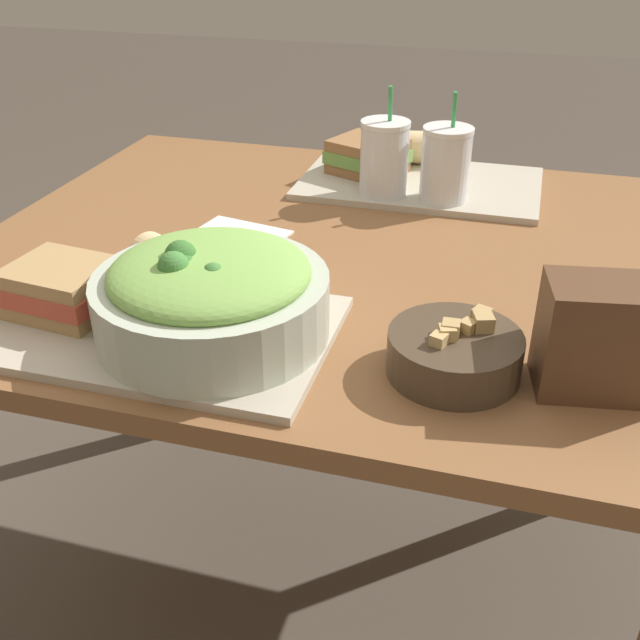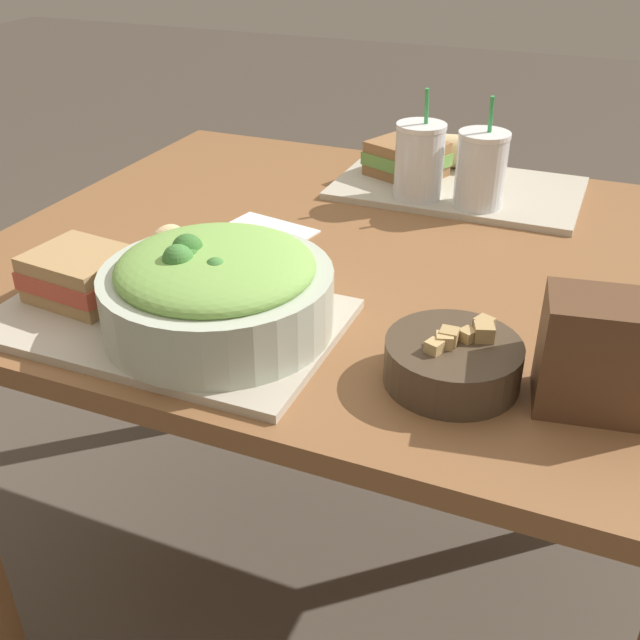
{
  "view_description": "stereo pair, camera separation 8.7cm",
  "coord_description": "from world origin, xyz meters",
  "px_view_note": "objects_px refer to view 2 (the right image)",
  "views": [
    {
      "loc": [
        0.28,
        -1.04,
        1.26
      ],
      "look_at": [
        0.07,
        -0.31,
        0.82
      ],
      "focal_mm": 42.0,
      "sensor_mm": 36.0,
      "label": 1
    },
    {
      "loc": [
        0.36,
        -1.01,
        1.26
      ],
      "look_at": [
        0.07,
        -0.31,
        0.82
      ],
      "focal_mm": 42.0,
      "sensor_mm": 36.0,
      "label": 2
    }
  ],
  "objects_px": {
    "soup_bowl": "(453,360)",
    "chip_bag": "(607,355)",
    "baguette_near": "(191,259)",
    "sandwich_far": "(407,159)",
    "napkin_folded": "(265,232)",
    "drink_cup_dark": "(419,163)",
    "sandwich_near": "(81,275)",
    "baguette_far": "(462,152)",
    "salad_bowl": "(217,288)",
    "drink_cup_red": "(481,172)"
  },
  "relations": [
    {
      "from": "chip_bag",
      "to": "napkin_folded",
      "type": "relative_size",
      "value": 0.91
    },
    {
      "from": "drink_cup_dark",
      "to": "chip_bag",
      "type": "height_order",
      "value": "drink_cup_dark"
    },
    {
      "from": "drink_cup_dark",
      "to": "drink_cup_red",
      "type": "distance_m",
      "value": 0.11
    },
    {
      "from": "napkin_folded",
      "to": "sandwich_near",
      "type": "bearing_deg",
      "value": -111.12
    },
    {
      "from": "salad_bowl",
      "to": "napkin_folded",
      "type": "distance_m",
      "value": 0.33
    },
    {
      "from": "soup_bowl",
      "to": "sandwich_far",
      "type": "distance_m",
      "value": 0.67
    },
    {
      "from": "salad_bowl",
      "to": "sandwich_near",
      "type": "bearing_deg",
      "value": 179.55
    },
    {
      "from": "drink_cup_red",
      "to": "chip_bag",
      "type": "xyz_separation_m",
      "value": [
        0.24,
        -0.51,
        -0.01
      ]
    },
    {
      "from": "salad_bowl",
      "to": "drink_cup_dark",
      "type": "bearing_deg",
      "value": 79.21
    },
    {
      "from": "soup_bowl",
      "to": "baguette_near",
      "type": "height_order",
      "value": "baguette_near"
    },
    {
      "from": "drink_cup_red",
      "to": "sandwich_near",
      "type": "bearing_deg",
      "value": -128.13
    },
    {
      "from": "soup_bowl",
      "to": "baguette_far",
      "type": "xyz_separation_m",
      "value": [
        -0.16,
        0.71,
        0.02
      ]
    },
    {
      "from": "baguette_far",
      "to": "baguette_near",
      "type": "bearing_deg",
      "value": 148.87
    },
    {
      "from": "sandwich_far",
      "to": "baguette_far",
      "type": "height_order",
      "value": "same"
    },
    {
      "from": "sandwich_near",
      "to": "drink_cup_red",
      "type": "height_order",
      "value": "drink_cup_red"
    },
    {
      "from": "salad_bowl",
      "to": "drink_cup_red",
      "type": "height_order",
      "value": "drink_cup_red"
    },
    {
      "from": "baguette_near",
      "to": "napkin_folded",
      "type": "distance_m",
      "value": 0.22
    },
    {
      "from": "drink_cup_red",
      "to": "chip_bag",
      "type": "relative_size",
      "value": 1.26
    },
    {
      "from": "salad_bowl",
      "to": "sandwich_near",
      "type": "xyz_separation_m",
      "value": [
        -0.21,
        0.0,
        -0.02
      ]
    },
    {
      "from": "baguette_near",
      "to": "drink_cup_red",
      "type": "height_order",
      "value": "drink_cup_red"
    },
    {
      "from": "napkin_folded",
      "to": "soup_bowl",
      "type": "bearing_deg",
      "value": -37.93
    },
    {
      "from": "baguette_far",
      "to": "chip_bag",
      "type": "height_order",
      "value": "chip_bag"
    },
    {
      "from": "sandwich_near",
      "to": "baguette_far",
      "type": "distance_m",
      "value": 0.8
    },
    {
      "from": "sandwich_near",
      "to": "sandwich_far",
      "type": "bearing_deg",
      "value": 74.13
    },
    {
      "from": "soup_bowl",
      "to": "chip_bag",
      "type": "bearing_deg",
      "value": 5.43
    },
    {
      "from": "sandwich_near",
      "to": "drink_cup_dark",
      "type": "xyz_separation_m",
      "value": [
        0.31,
        0.53,
        0.03
      ]
    },
    {
      "from": "sandwich_far",
      "to": "sandwich_near",
      "type": "bearing_deg",
      "value": -89.88
    },
    {
      "from": "soup_bowl",
      "to": "drink_cup_dark",
      "type": "height_order",
      "value": "drink_cup_dark"
    },
    {
      "from": "soup_bowl",
      "to": "drink_cup_red",
      "type": "distance_m",
      "value": 0.53
    },
    {
      "from": "sandwich_near",
      "to": "sandwich_far",
      "type": "distance_m",
      "value": 0.69
    },
    {
      "from": "soup_bowl",
      "to": "drink_cup_dark",
      "type": "distance_m",
      "value": 0.56
    },
    {
      "from": "salad_bowl",
      "to": "chip_bag",
      "type": "xyz_separation_m",
      "value": [
        0.45,
        0.03,
        -0.0
      ]
    },
    {
      "from": "salad_bowl",
      "to": "napkin_folded",
      "type": "height_order",
      "value": "salad_bowl"
    },
    {
      "from": "sandwich_near",
      "to": "baguette_near",
      "type": "height_order",
      "value": "same"
    },
    {
      "from": "salad_bowl",
      "to": "drink_cup_dark",
      "type": "height_order",
      "value": "drink_cup_dark"
    },
    {
      "from": "sandwich_near",
      "to": "chip_bag",
      "type": "bearing_deg",
      "value": 8.37
    },
    {
      "from": "sandwich_far",
      "to": "napkin_folded",
      "type": "distance_m",
      "value": 0.36
    },
    {
      "from": "sandwich_far",
      "to": "napkin_folded",
      "type": "bearing_deg",
      "value": -90.79
    },
    {
      "from": "soup_bowl",
      "to": "drink_cup_dark",
      "type": "bearing_deg",
      "value": 110.19
    },
    {
      "from": "chip_bag",
      "to": "soup_bowl",
      "type": "bearing_deg",
      "value": 175.85
    },
    {
      "from": "sandwich_near",
      "to": "drink_cup_dark",
      "type": "distance_m",
      "value": 0.62
    },
    {
      "from": "baguette_far",
      "to": "drink_cup_red",
      "type": "relative_size",
      "value": 0.51
    },
    {
      "from": "soup_bowl",
      "to": "drink_cup_red",
      "type": "bearing_deg",
      "value": 99.15
    },
    {
      "from": "baguette_far",
      "to": "chip_bag",
      "type": "xyz_separation_m",
      "value": [
        0.31,
        -0.7,
        0.02
      ]
    },
    {
      "from": "baguette_near",
      "to": "sandwich_far",
      "type": "relative_size",
      "value": 0.83
    },
    {
      "from": "baguette_far",
      "to": "sandwich_near",
      "type": "bearing_deg",
      "value": 143.92
    },
    {
      "from": "salad_bowl",
      "to": "sandwich_near",
      "type": "distance_m",
      "value": 0.21
    },
    {
      "from": "sandwich_far",
      "to": "chip_bag",
      "type": "height_order",
      "value": "chip_bag"
    },
    {
      "from": "soup_bowl",
      "to": "drink_cup_dark",
      "type": "relative_size",
      "value": 0.81
    },
    {
      "from": "sandwich_far",
      "to": "drink_cup_dark",
      "type": "bearing_deg",
      "value": -41.08
    }
  ]
}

